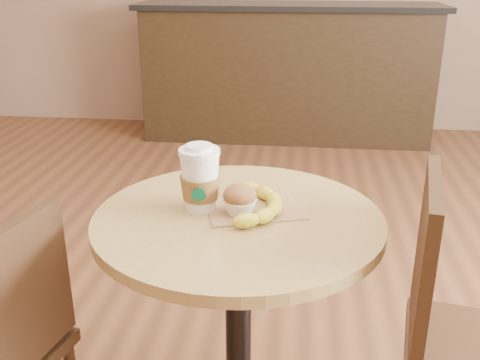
# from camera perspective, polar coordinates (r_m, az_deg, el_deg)

# --- Properties ---
(cafe_table) EXTENTS (0.73, 0.73, 0.75)m
(cafe_table) POSITION_cam_1_polar(r_m,az_deg,el_deg) (1.51, -0.18, -10.70)
(cafe_table) COLOR black
(cafe_table) RESTS_ON ground
(chair_right) EXTENTS (0.46, 0.46, 0.89)m
(chair_right) POSITION_cam_1_polar(r_m,az_deg,el_deg) (1.52, 21.74, -14.73)
(chair_right) COLOR #392413
(chair_right) RESTS_ON ground
(service_counter) EXTENTS (2.30, 0.65, 1.04)m
(service_counter) POSITION_cam_1_polar(r_m,az_deg,el_deg) (4.52, 4.82, 10.91)
(service_counter) COLOR black
(service_counter) RESTS_ON ground
(kraft_bag) EXTENTS (0.28, 0.24, 0.00)m
(kraft_bag) POSITION_cam_1_polar(r_m,az_deg,el_deg) (1.45, 1.41, -2.90)
(kraft_bag) COLOR #9B704B
(kraft_bag) RESTS_ON cafe_table
(coffee_cup) EXTENTS (0.10, 0.11, 0.17)m
(coffee_cup) POSITION_cam_1_polar(r_m,az_deg,el_deg) (1.42, -4.08, -0.08)
(coffee_cup) COLOR white
(coffee_cup) RESTS_ON cafe_table
(muffin) EXTENTS (0.09, 0.09, 0.08)m
(muffin) POSITION_cam_1_polar(r_m,az_deg,el_deg) (1.40, -0.02, -2.02)
(muffin) COLOR white
(muffin) RESTS_ON kraft_bag
(banana) EXTENTS (0.15, 0.27, 0.04)m
(banana) POSITION_cam_1_polar(r_m,az_deg,el_deg) (1.42, 2.06, -2.47)
(banana) COLOR gold
(banana) RESTS_ON kraft_bag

